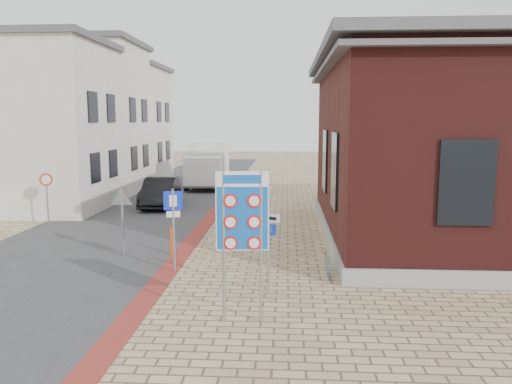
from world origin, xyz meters
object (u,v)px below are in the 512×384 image
(border_sign, at_px, (242,214))
(parking_sign, at_px, (173,216))
(essen_sign, at_px, (269,238))
(box_truck, at_px, (208,164))
(sedan, at_px, (160,192))
(bollard, at_px, (171,241))

(border_sign, relative_size, parking_sign, 1.36)
(essen_sign, bearing_deg, parking_sign, 172.39)
(box_truck, bearing_deg, essen_sign, -78.36)
(sedan, relative_size, bollard, 4.82)
(sedan, relative_size, parking_sign, 1.83)
(box_truck, height_order, essen_sign, box_truck)
(box_truck, relative_size, essen_sign, 2.63)
(parking_sign, xyz_separation_m, bollard, (-0.52, 1.84, -1.20))
(border_sign, relative_size, essen_sign, 1.50)
(parking_sign, distance_m, bollard, 2.25)
(essen_sign, height_order, parking_sign, parking_sign)
(essen_sign, xyz_separation_m, parking_sign, (-2.80, 1.70, 0.22))
(box_truck, height_order, bollard, box_truck)
(border_sign, distance_m, parking_sign, 4.25)
(sedan, relative_size, border_sign, 1.35)
(sedan, bearing_deg, essen_sign, -69.72)
(sedan, xyz_separation_m, border_sign, (5.53, -14.61, 1.67))
(border_sign, xyz_separation_m, essen_sign, (0.50, 1.80, -0.96))
(essen_sign, relative_size, bollard, 2.38)
(sedan, xyz_separation_m, essen_sign, (6.03, -12.81, 0.71))
(sedan, distance_m, parking_sign, 11.61)
(border_sign, bearing_deg, sedan, 106.77)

